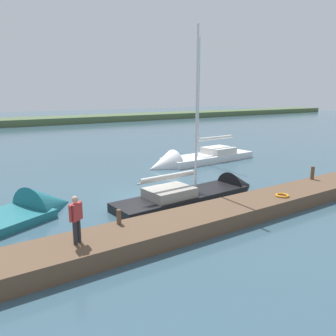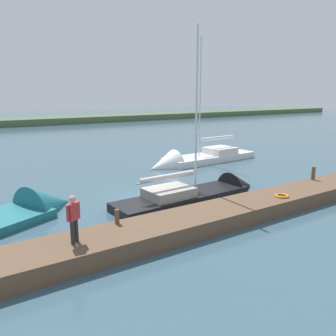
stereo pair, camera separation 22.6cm
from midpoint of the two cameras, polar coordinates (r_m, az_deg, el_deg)
name	(u,v)px [view 1 (the left image)]	position (r m, az deg, el deg)	size (l,w,h in m)	color
ground_plane	(146,197)	(19.33, -4.02, -4.85)	(200.00, 200.00, 0.00)	#385666
dock_pier	(206,219)	(15.19, 5.94, -8.38)	(25.34, 2.26, 0.70)	brown
mooring_post_near	(312,173)	(21.98, 22.63, -0.75)	(0.22, 0.22, 0.78)	brown
mooring_post_far	(119,217)	(13.66, -8.66, -8.02)	(0.18, 0.18, 0.58)	brown
life_ring_buoy	(282,195)	(17.92, 18.13, -4.36)	(0.66, 0.66, 0.10)	orange
sailboat_inner_slip	(204,194)	(19.36, 5.72, -4.33)	(9.48, 2.57, 10.05)	black
sailboat_outer_mooring	(192,162)	(28.51, 3.84, 1.05)	(10.55, 3.16, 11.27)	white
person_on_dock	(76,216)	(12.04, -15.59, -7.75)	(0.55, 0.43, 1.68)	#28282D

